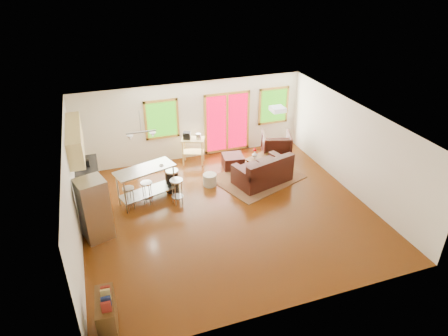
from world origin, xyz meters
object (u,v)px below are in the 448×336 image
object	(u,v)px
armchair	(276,144)
refrigerator	(95,209)
kitchen_cart	(192,142)
island	(146,179)
rug	(257,178)
ottoman	(233,161)
loveseat	(263,172)
coffee_table	(260,159)

from	to	relation	value
armchair	refrigerator	bearing A→B (deg)	40.22
armchair	kitchen_cart	xyz separation A→B (m)	(-2.79, 0.48, 0.28)
island	armchair	bearing A→B (deg)	15.70
island	kitchen_cart	xyz separation A→B (m)	(1.79, 1.77, 0.05)
rug	ottoman	world-z (taller)	ottoman
loveseat	island	xyz separation A→B (m)	(-3.47, 0.15, 0.35)
rug	kitchen_cart	bearing A→B (deg)	135.14
armchair	island	bearing A→B (deg)	33.33
loveseat	kitchen_cart	xyz separation A→B (m)	(-1.68, 1.92, 0.40)
loveseat	island	distance (m)	3.49
armchair	ottoman	size ratio (longest dim) A/B	1.49
coffee_table	ottoman	distance (m)	0.89
refrigerator	kitchen_cart	world-z (taller)	refrigerator
rug	refrigerator	xyz separation A→B (m)	(-4.82, -1.35, 0.78)
refrigerator	island	distance (m)	1.85
loveseat	island	size ratio (longest dim) A/B	1.08
island	loveseat	bearing A→B (deg)	-2.54
coffee_table	rug	bearing A→B (deg)	-120.41
rug	island	bearing A→B (deg)	-177.56
armchair	island	xyz separation A→B (m)	(-4.58, -1.29, 0.23)
island	kitchen_cart	distance (m)	2.52
coffee_table	kitchen_cart	size ratio (longest dim) A/B	0.95
island	kitchen_cart	world-z (taller)	kitchen_cart
island	coffee_table	bearing A→B (deg)	11.16
loveseat	armchair	bearing A→B (deg)	36.56
refrigerator	island	bearing A→B (deg)	23.45
rug	refrigerator	world-z (taller)	refrigerator
ottoman	loveseat	bearing A→B (deg)	-66.41
ottoman	refrigerator	size ratio (longest dim) A/B	0.40
refrigerator	ottoman	bearing A→B (deg)	10.33
coffee_table	armchair	size ratio (longest dim) A/B	1.10
rug	island	xyz separation A→B (m)	(-3.42, -0.15, 0.69)
rug	loveseat	world-z (taller)	loveseat
armchair	island	world-z (taller)	island
ottoman	refrigerator	world-z (taller)	refrigerator
armchair	ottoman	xyz separation A→B (m)	(-1.64, -0.23, -0.26)
coffee_table	ottoman	bearing A→B (deg)	159.45
rug	armchair	world-z (taller)	armchair
rug	refrigerator	bearing A→B (deg)	-164.38
island	ottoman	bearing A→B (deg)	19.71
coffee_table	kitchen_cart	world-z (taller)	kitchen_cart
kitchen_cart	armchair	bearing A→B (deg)	-9.72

